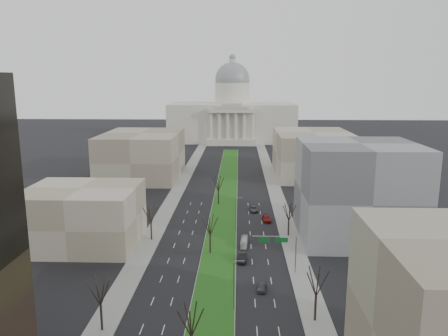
% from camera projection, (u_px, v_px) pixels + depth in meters
% --- Properties ---
extents(ground, '(600.00, 600.00, 0.00)m').
position_uv_depth(ground, '(225.00, 204.00, 139.49)').
color(ground, black).
rests_on(ground, ground).
extents(median, '(8.00, 222.03, 0.20)m').
position_uv_depth(median, '(225.00, 205.00, 138.47)').
color(median, '#999993').
rests_on(median, ground).
extents(sidewalk_left, '(5.00, 330.00, 0.15)m').
position_uv_depth(sidewalk_left, '(156.00, 230.00, 115.57)').
color(sidewalk_left, gray).
rests_on(sidewalk_left, ground).
extents(sidewalk_right, '(5.00, 330.00, 0.15)m').
position_uv_depth(sidewalk_right, '(288.00, 232.00, 114.40)').
color(sidewalk_right, gray).
rests_on(sidewalk_right, ground).
extents(capitol, '(80.00, 46.00, 55.00)m').
position_uv_depth(capitol, '(232.00, 115.00, 282.72)').
color(capitol, beige).
rests_on(capitol, ground).
extents(building_beige_left, '(26.00, 22.00, 14.00)m').
position_uv_depth(building_beige_left, '(83.00, 216.00, 104.92)').
color(building_beige_left, gray).
rests_on(building_beige_left, ground).
extents(building_grey_right, '(28.00, 26.00, 24.00)m').
position_uv_depth(building_grey_right, '(357.00, 191.00, 108.53)').
color(building_grey_right, slate).
rests_on(building_grey_right, ground).
extents(building_far_left, '(30.00, 40.00, 18.00)m').
position_uv_depth(building_far_left, '(142.00, 155.00, 178.03)').
color(building_far_left, gray).
rests_on(building_far_left, ground).
extents(building_far_right, '(30.00, 40.00, 18.00)m').
position_uv_depth(building_far_right, '(313.00, 154.00, 180.58)').
color(building_far_right, gray).
rests_on(building_far_right, ground).
extents(tree_left_mid, '(5.40, 5.40, 9.72)m').
position_uv_depth(tree_left_mid, '(100.00, 290.00, 68.16)').
color(tree_left_mid, black).
rests_on(tree_left_mid, ground).
extents(tree_left_far, '(5.28, 5.28, 9.50)m').
position_uv_depth(tree_left_far, '(151.00, 214.00, 107.36)').
color(tree_left_far, black).
rests_on(tree_left_far, ground).
extents(tree_right_mid, '(5.52, 5.52, 9.94)m').
position_uv_depth(tree_right_mid, '(317.00, 281.00, 70.89)').
color(tree_right_mid, black).
rests_on(tree_right_mid, ground).
extents(tree_right_far, '(5.04, 5.04, 9.07)m').
position_uv_depth(tree_right_far, '(289.00, 211.00, 110.19)').
color(tree_right_far, black).
rests_on(tree_right_far, ground).
extents(tree_median_a, '(5.40, 5.40, 9.72)m').
position_uv_depth(tree_median_a, '(191.00, 319.00, 59.81)').
color(tree_median_a, black).
rests_on(tree_median_a, ground).
extents(tree_median_b, '(5.40, 5.40, 9.72)m').
position_uv_depth(tree_median_b, '(210.00, 224.00, 98.98)').
color(tree_median_b, black).
rests_on(tree_median_b, ground).
extents(tree_median_c, '(5.40, 5.40, 9.72)m').
position_uv_depth(tree_median_c, '(218.00, 183.00, 138.15)').
color(tree_median_c, black).
rests_on(tree_median_c, ground).
extents(streetlamp_median_b, '(1.90, 0.20, 9.16)m').
position_uv_depth(streetlamp_median_b, '(234.00, 284.00, 74.75)').
color(streetlamp_median_b, gray).
rests_on(streetlamp_median_b, ground).
extents(streetlamp_median_c, '(1.90, 0.20, 9.16)m').
position_uv_depth(streetlamp_median_c, '(236.00, 214.00, 113.92)').
color(streetlamp_median_c, gray).
rests_on(streetlamp_median_c, ground).
extents(mast_arm_signs, '(9.12, 0.24, 8.09)m').
position_uv_depth(mast_arm_signs, '(283.00, 245.00, 88.88)').
color(mast_arm_signs, gray).
rests_on(mast_arm_signs, ground).
extents(car_grey_near, '(2.29, 4.28, 1.38)m').
position_uv_depth(car_grey_near, '(262.00, 287.00, 82.73)').
color(car_grey_near, '#46484D').
rests_on(car_grey_near, ground).
extents(car_black, '(2.10, 5.31, 1.72)m').
position_uv_depth(car_black, '(242.00, 257.00, 95.99)').
color(car_black, black).
rests_on(car_black, ground).
extents(car_red, '(2.50, 5.42, 1.54)m').
position_uv_depth(car_red, '(267.00, 219.00, 122.89)').
color(car_red, maroon).
rests_on(car_red, ground).
extents(car_grey_far, '(2.87, 5.31, 1.42)m').
position_uv_depth(car_grey_far, '(253.00, 209.00, 132.29)').
color(car_grey_far, '#4B4E52').
rests_on(car_grey_far, ground).
extents(box_van, '(1.93, 6.47, 1.78)m').
position_uv_depth(box_van, '(244.00, 242.00, 105.00)').
color(box_van, white).
rests_on(box_van, ground).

